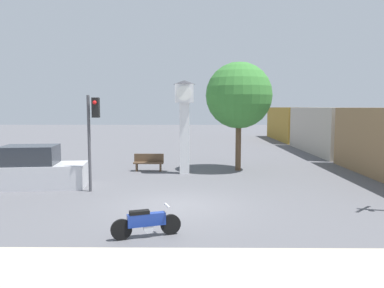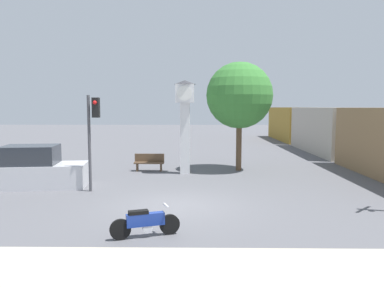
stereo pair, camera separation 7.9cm
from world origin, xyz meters
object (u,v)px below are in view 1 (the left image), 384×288
bench (149,162)px  parked_car (34,170)px  traffic_light (92,125)px  motorcycle (146,223)px  freight_train (325,130)px  street_tree (239,96)px  clock_tower (184,112)px

bench → parked_car: (-4.40, -4.17, 0.26)m
bench → traffic_light: bearing=-108.3°
bench → parked_car: 6.07m
motorcycle → freight_train: bearing=39.7°
parked_car → motorcycle: bearing=-54.9°
street_tree → parked_car: 10.76m
traffic_light → bench: (1.63, 4.93, -2.21)m
freight_train → street_tree: size_ratio=5.43×
freight_train → bench: 15.10m
traffic_light → parked_car: (-2.77, 0.75, -1.95)m
clock_tower → traffic_light: size_ratio=1.22×
street_tree → clock_tower: bearing=-160.4°
motorcycle → traffic_light: 6.52m
street_tree → bench: (-4.84, -0.26, -3.55)m
clock_tower → bench: 3.40m
motorcycle → clock_tower: bearing=66.0°
freight_train → bench: bearing=-145.4°
freight_train → bench: size_ratio=19.78×
traffic_light → clock_tower: bearing=49.3°
clock_tower → street_tree: street_tree is taller
motorcycle → street_tree: size_ratio=0.31×
motorcycle → parked_car: 8.34m
freight_train → parked_car: size_ratio=7.20×
clock_tower → freight_train: 14.06m
motorcycle → street_tree: street_tree is taller
motorcycle → parked_car: bearing=112.8°
clock_tower → traffic_light: 5.51m
street_tree → bench: 6.01m
motorcycle → bench: (-1.22, 10.33, 0.09)m
freight_train → bench: (-12.40, -8.54, -1.21)m
motorcycle → bench: 10.40m
motorcycle → freight_train: size_ratio=0.06×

